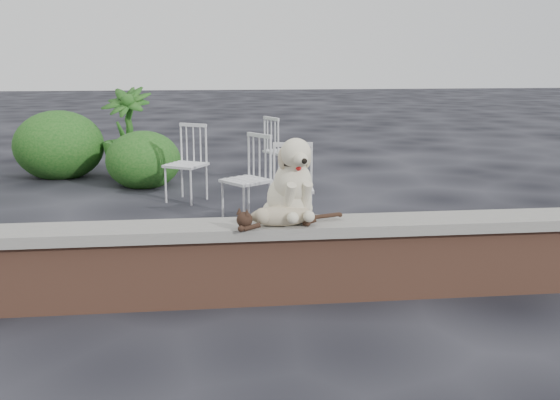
{
  "coord_description": "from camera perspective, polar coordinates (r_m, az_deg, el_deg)",
  "views": [
    {
      "loc": [
        -0.01,
        -4.49,
        1.75
      ],
      "look_at": [
        0.55,
        0.2,
        0.7
      ],
      "focal_mm": 41.58,
      "sensor_mm": 36.0,
      "label": 1
    }
  ],
  "objects": [
    {
      "name": "chair_b",
      "position": [
        7.98,
        -8.29,
        3.2
      ],
      "size": [
        0.77,
        0.77,
        0.94
      ],
      "primitive_type": null,
      "rotation": [
        0.0,
        0.0,
        -0.55
      ],
      "color": "white",
      "rests_on": "ground"
    },
    {
      "name": "potted_plant_b",
      "position": [
        9.78,
        -13.28,
        5.8
      ],
      "size": [
        0.94,
        0.94,
        1.31
      ],
      "primitive_type": "imported",
      "rotation": [
        0.0,
        0.0,
        -0.35
      ],
      "color": "#154915",
      "rests_on": "ground"
    },
    {
      "name": "brick_wall",
      "position": [
        4.73,
        -6.34,
        -6.02
      ],
      "size": [
        6.0,
        0.3,
        0.5
      ],
      "primitive_type": "cube",
      "color": "brown",
      "rests_on": "ground"
    },
    {
      "name": "shrubbery",
      "position": [
        9.32,
        -20.66,
        3.53
      ],
      "size": [
        3.83,
        3.24,
        1.03
      ],
      "color": "#154915",
      "rests_on": "ground"
    },
    {
      "name": "ground",
      "position": [
        4.82,
        -6.27,
        -8.84
      ],
      "size": [
        60.0,
        60.0,
        0.0
      ],
      "primitive_type": "plane",
      "color": "black",
      "rests_on": "ground"
    },
    {
      "name": "cat",
      "position": [
        4.55,
        0.07,
        -1.3
      ],
      "size": [
        0.99,
        0.43,
        0.16
      ],
      "primitive_type": null,
      "rotation": [
        0.0,
        0.0,
        0.21
      ],
      "color": "tan",
      "rests_on": "capstone"
    },
    {
      "name": "chair_e",
      "position": [
        9.0,
        0.27,
        4.39
      ],
      "size": [
        0.74,
        0.74,
        0.94
      ],
      "primitive_type": null,
      "rotation": [
        0.0,
        0.0,
        2.01
      ],
      "color": "white",
      "rests_on": "ground"
    },
    {
      "name": "chair_c",
      "position": [
        6.5,
        1.04,
        1.19
      ],
      "size": [
        0.61,
        0.61,
        0.94
      ],
      "primitive_type": null,
      "rotation": [
        0.0,
        0.0,
        3.05
      ],
      "color": "white",
      "rests_on": "ground"
    },
    {
      "name": "chair_d",
      "position": [
        6.91,
        -3.0,
        1.86
      ],
      "size": [
        0.78,
        0.78,
        0.94
      ],
      "primitive_type": null,
      "rotation": [
        0.0,
        0.0,
        -0.95
      ],
      "color": "white",
      "rests_on": "ground"
    },
    {
      "name": "capstone",
      "position": [
        4.65,
        -6.43,
        -2.63
      ],
      "size": [
        6.2,
        0.4,
        0.08
      ],
      "primitive_type": "cube",
      "color": "slate",
      "rests_on": "brick_wall"
    },
    {
      "name": "dog",
      "position": [
        4.66,
        0.83,
        1.95
      ],
      "size": [
        0.52,
        0.62,
        0.63
      ],
      "primitive_type": null,
      "rotation": [
        0.0,
        0.0,
        0.21
      ],
      "color": "beige",
      "rests_on": "capstone"
    }
  ]
}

